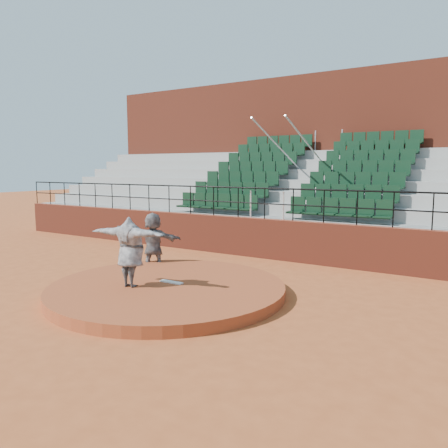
{
  "coord_description": "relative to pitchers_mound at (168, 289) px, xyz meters",
  "views": [
    {
      "loc": [
        6.42,
        -7.74,
        2.95
      ],
      "look_at": [
        0.0,
        2.5,
        1.4
      ],
      "focal_mm": 35.0,
      "sensor_mm": 36.0,
      "label": 1
    }
  ],
  "objects": [
    {
      "name": "pitchers_mound",
      "position": [
        0.0,
        0.0,
        0.0
      ],
      "size": [
        5.5,
        5.5,
        0.25
      ],
      "primitive_type": "cylinder",
      "color": "#9C4423",
      "rests_on": "ground"
    },
    {
      "name": "press_box_facade",
      "position": [
        0.0,
        12.6,
        3.43
      ],
      "size": [
        24.0,
        3.0,
        7.1
      ],
      "primitive_type": "cube",
      "color": "maroon",
      "rests_on": "ground"
    },
    {
      "name": "fielder",
      "position": [
        -1.93,
        1.72,
        0.72
      ],
      "size": [
        1.61,
        1.2,
        1.69
      ],
      "primitive_type": "imported",
      "rotation": [
        0.0,
        0.0,
        3.65
      ],
      "color": "black",
      "rests_on": "ground"
    },
    {
      "name": "seating_deck",
      "position": [
        0.0,
        8.65,
        1.32
      ],
      "size": [
        24.0,
        5.97,
        4.63
      ],
      "color": "gray",
      "rests_on": "ground"
    },
    {
      "name": "ground",
      "position": [
        0.0,
        0.0,
        -0.12
      ],
      "size": [
        90.0,
        90.0,
        0.0
      ],
      "primitive_type": "plane",
      "color": "#AF5327",
      "rests_on": "ground"
    },
    {
      "name": "pitching_rubber",
      "position": [
        0.0,
        0.15,
        0.14
      ],
      "size": [
        0.6,
        0.15,
        0.03
      ],
      "primitive_type": "cube",
      "color": "white",
      "rests_on": "pitchers_mound"
    },
    {
      "name": "boundary_wall",
      "position": [
        0.0,
        5.0,
        0.53
      ],
      "size": [
        24.0,
        0.3,
        1.3
      ],
      "primitive_type": "cube",
      "color": "maroon",
      "rests_on": "ground"
    },
    {
      "name": "wall_railing",
      "position": [
        0.0,
        5.0,
        1.9
      ],
      "size": [
        24.04,
        0.05,
        1.03
      ],
      "color": "black",
      "rests_on": "boundary_wall"
    },
    {
      "name": "pitcher",
      "position": [
        -0.58,
        -0.59,
        0.93
      ],
      "size": [
        2.03,
        0.8,
        1.61
      ],
      "primitive_type": "imported",
      "rotation": [
        0.0,
        0.0,
        3.28
      ],
      "color": "black",
      "rests_on": "pitchers_mound"
    }
  ]
}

